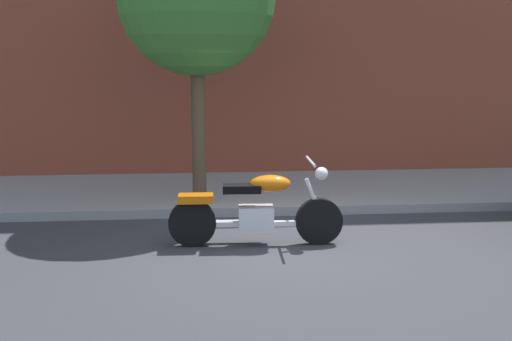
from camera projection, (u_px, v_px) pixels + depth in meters
ground_plane at (301, 250)px, 7.75m from camera, size 60.00×60.00×0.00m
sidewalk at (272, 191)px, 10.86m from camera, size 19.25×2.97×0.14m
motorcycle at (256, 210)px, 7.89m from camera, size 2.23×0.70×1.10m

